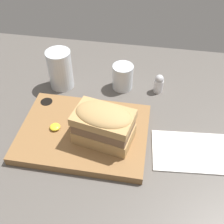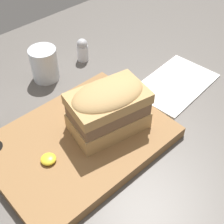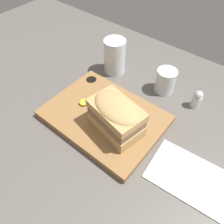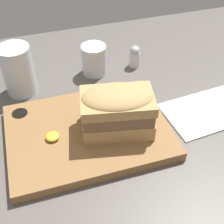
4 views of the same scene
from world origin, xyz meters
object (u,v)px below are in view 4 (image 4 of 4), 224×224
object	(u,v)px
water_glass	(19,73)
salt_shaker	(135,56)
sandwich	(117,109)
napkin	(208,111)
serving_board	(88,132)
wine_glass	(94,61)

from	to	relation	value
water_glass	salt_shaker	distance (cm)	30.62
sandwich	napkin	distance (cm)	23.67
napkin	serving_board	bearing A→B (deg)	178.20
wine_glass	water_glass	bearing A→B (deg)	-173.04
sandwich	napkin	world-z (taller)	sandwich
sandwich	salt_shaker	world-z (taller)	sandwich
serving_board	salt_shaker	xyz separation A→B (cm)	(18.60, 21.87, 1.93)
serving_board	sandwich	distance (cm)	9.00
serving_board	water_glass	bearing A→B (deg)	121.04
salt_shaker	water_glass	bearing A→B (deg)	-175.96
wine_glass	salt_shaker	bearing A→B (deg)	-0.96
water_glass	wine_glass	distance (cm)	19.40
sandwich	wine_glass	bearing A→B (deg)	86.65
wine_glass	salt_shaker	world-z (taller)	wine_glass
wine_glass	salt_shaker	xyz separation A→B (cm)	(11.28, -0.19, -0.50)
water_glass	napkin	world-z (taller)	water_glass
sandwich	wine_glass	xyz separation A→B (cm)	(1.40, 23.92, -4.09)
water_glass	serving_board	bearing A→B (deg)	-58.96
sandwich	napkin	size ratio (longest dim) A/B	0.75
serving_board	wine_glass	xyz separation A→B (cm)	(7.31, 22.06, 2.43)
wine_glass	napkin	bearing A→B (deg)	-47.49
sandwich	wine_glass	distance (cm)	24.31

